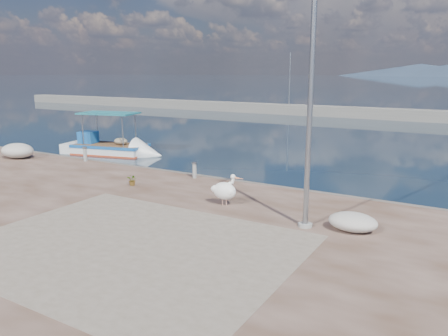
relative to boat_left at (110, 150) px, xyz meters
The scene contains 12 objects.
ground 14.51m from the boat_left, 37.24° to the right, with size 1400.00×1400.00×0.00m, color #162635.
quay 18.76m from the boat_left, 51.99° to the right, with size 44.00×22.00×0.50m, color #472E1F.
quay_patch 17.21m from the boat_left, 43.19° to the right, with size 9.00×7.00×0.01m, color gray.
breakwater 33.29m from the boat_left, 69.70° to the left, with size 120.00×2.20×7.50m.
boat_left is the anchor object (origin of this frame).
pelican 14.78m from the boat_left, 29.13° to the right, with size 1.23×0.73×1.17m.
lamp_post 18.31m from the boat_left, 25.81° to the right, with size 0.44×0.96×7.00m.
bollard_near 10.57m from the boat_left, 24.24° to the right, with size 0.24×0.24×0.73m.
bollard_far 4.87m from the boat_left, 59.99° to the right, with size 0.26×0.26×0.79m.
potted_plant 10.59m from the boat_left, 39.79° to the right, with size 0.43×0.37×0.48m, color #33722D.
net_pile_a 5.71m from the boat_left, 105.56° to the right, with size 2.01×1.46×0.82m, color silver.
net_pile_d 19.05m from the boat_left, 23.02° to the right, with size 1.47×1.10×0.55m, color silver.
Camera 1 is at (8.98, -11.38, 5.19)m, focal length 35.00 mm.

